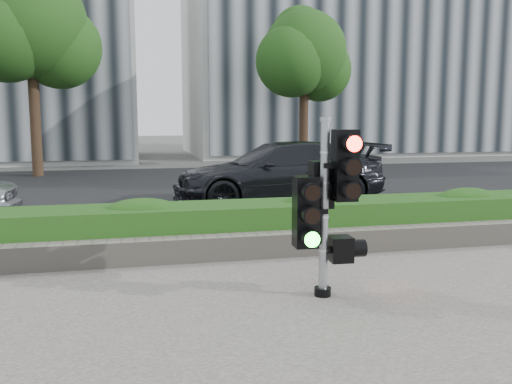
{
  "coord_description": "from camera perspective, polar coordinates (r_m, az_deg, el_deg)",
  "views": [
    {
      "loc": [
        -1.34,
        -5.48,
        2.0
      ],
      "look_at": [
        0.07,
        0.6,
        1.15
      ],
      "focal_mm": 38.0,
      "sensor_mm": 36.0,
      "label": 1
    }
  ],
  "objects": [
    {
      "name": "ground",
      "position": [
        5.99,
        0.65,
        -11.8
      ],
      "size": [
        120.0,
        120.0,
        0.0
      ],
      "primitive_type": "plane",
      "color": "#51514C",
      "rests_on": "ground"
    },
    {
      "name": "road",
      "position": [
        15.67,
        -8.04,
        0.35
      ],
      "size": [
        60.0,
        13.0,
        0.02
      ],
      "primitive_type": "cube",
      "color": "black",
      "rests_on": "ground"
    },
    {
      "name": "curb",
      "position": [
        8.95,
        -4.15,
        -4.82
      ],
      "size": [
        60.0,
        0.25,
        0.12
      ],
      "primitive_type": "cube",
      "color": "gray",
      "rests_on": "ground"
    },
    {
      "name": "stone_wall",
      "position": [
        7.72,
        -2.71,
        -5.78
      ],
      "size": [
        12.0,
        0.32,
        0.34
      ],
      "primitive_type": "cube",
      "color": "gray",
      "rests_on": "sidewalk"
    },
    {
      "name": "hedge",
      "position": [
        8.3,
        -3.52,
        -3.61
      ],
      "size": [
        12.0,
        1.0,
        0.68
      ],
      "primitive_type": "cube",
      "color": "#3E8428",
      "rests_on": "sidewalk"
    },
    {
      "name": "building_right",
      "position": [
        33.13,
        9.22,
        14.57
      ],
      "size": [
        18.0,
        10.0,
        12.0
      ],
      "primitive_type": "cube",
      "color": "#B7B7B2",
      "rests_on": "ground"
    },
    {
      "name": "tree_left",
      "position": [
        20.52,
        -22.7,
        15.68
      ],
      "size": [
        4.61,
        4.03,
        7.34
      ],
      "color": "black",
      "rests_on": "ground"
    },
    {
      "name": "tree_right",
      "position": [
        22.25,
        5.05,
        14.1
      ],
      "size": [
        4.1,
        3.58,
        6.53
      ],
      "color": "black",
      "rests_on": "ground"
    },
    {
      "name": "traffic_signal",
      "position": [
        6.02,
        7.36,
        -0.67
      ],
      "size": [
        0.69,
        0.52,
        1.99
      ],
      "rotation": [
        0.0,
        0.0,
        -0.05
      ],
      "color": "black",
      "rests_on": "sidewalk"
    },
    {
      "name": "car_dark",
      "position": [
        12.74,
        2.44,
        2.06
      ],
      "size": [
        5.11,
        2.35,
        1.45
      ],
      "primitive_type": "imported",
      "rotation": [
        0.0,
        0.0,
        -1.5
      ],
      "color": "black",
      "rests_on": "road"
    }
  ]
}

